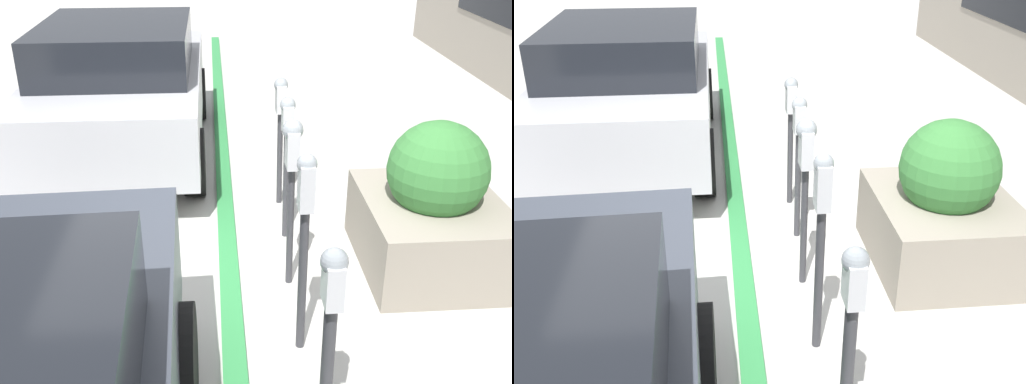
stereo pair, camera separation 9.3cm
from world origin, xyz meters
TOP-DOWN VIEW (x-y plane):
  - ground_plane at (0.00, 0.00)m, footprint 40.00×40.00m
  - curb_strip at (0.00, 0.08)m, footprint 19.00×0.16m
  - parking_meter_nearest at (-1.54, -0.39)m, footprint 0.17×0.14m
  - parking_meter_second at (-0.72, -0.38)m, footprint 0.15×0.12m
  - parking_meter_middle at (0.05, -0.39)m, footprint 0.18×0.15m
  - parking_meter_fourth at (0.79, -0.45)m, footprint 0.15×0.13m
  - parking_meter_farthest at (1.47, -0.47)m, footprint 0.15×0.13m
  - planter_box at (0.24, -1.57)m, footprint 1.30×1.10m
  - parked_car_middle at (2.92, 1.22)m, footprint 3.90×1.89m

SIDE VIEW (x-z plane):
  - ground_plane at x=0.00m, z-range 0.00..0.00m
  - curb_strip at x=0.00m, z-range 0.00..0.04m
  - planter_box at x=0.24m, z-range -0.12..1.14m
  - parked_car_middle at x=2.92m, z-range 0.04..1.61m
  - parking_meter_nearest at x=-1.54m, z-range 0.22..1.50m
  - parking_meter_farthest at x=1.47m, z-range 0.29..1.58m
  - parking_meter_fourth at x=0.79m, z-range 0.29..1.59m
  - parking_meter_second at x=-0.72m, z-range 0.26..1.69m
  - parking_meter_middle at x=0.05m, z-range 0.34..1.72m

